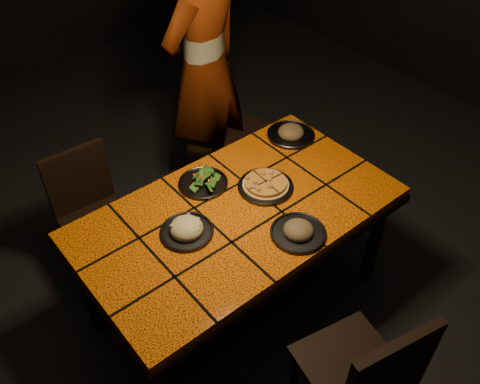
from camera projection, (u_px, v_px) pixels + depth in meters
room_shell at (237, 76)px, 2.03m from camera, size 6.04×7.04×3.08m
dining_table at (238, 221)px, 2.59m from camera, size 1.62×0.92×0.75m
chair_near at (366, 373)px, 2.13m from camera, size 0.49×0.49×0.91m
chair_far_left at (90, 207)px, 2.95m from camera, size 0.39×0.39×0.83m
chair_far_right at (225, 119)px, 3.50m from camera, size 0.55×0.55×0.94m
diner at (205, 70)px, 3.22m from camera, size 0.76×0.59×1.86m
plate_pizza at (266, 185)px, 2.64m from camera, size 0.29×0.29×0.04m
plate_pasta at (187, 230)px, 2.40m from camera, size 0.26×0.26×0.08m
plate_salad at (203, 181)px, 2.66m from camera, size 0.26×0.26×0.07m
plate_mushroom_a at (298, 231)px, 2.40m from camera, size 0.27×0.27×0.09m
plate_mushroom_b at (291, 133)px, 2.98m from camera, size 0.28×0.28×0.09m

